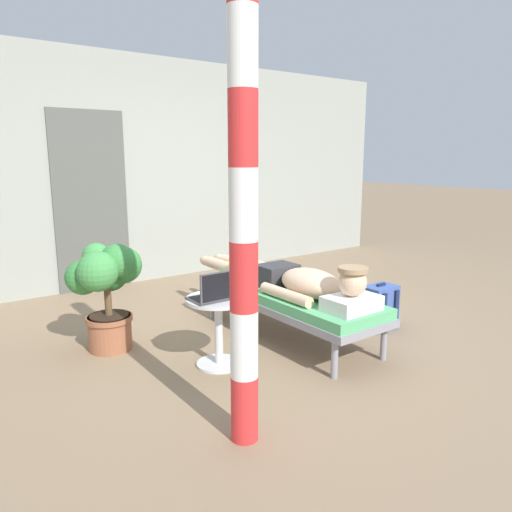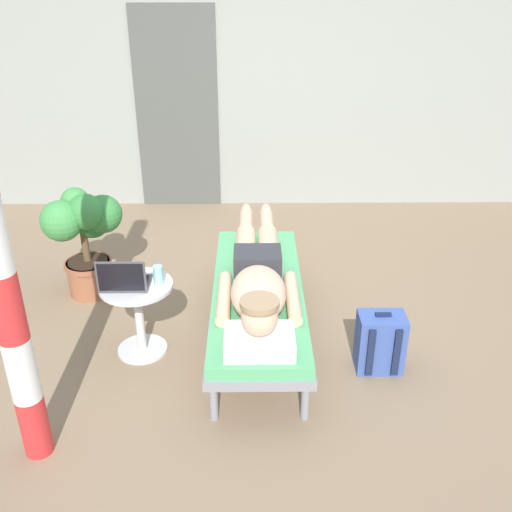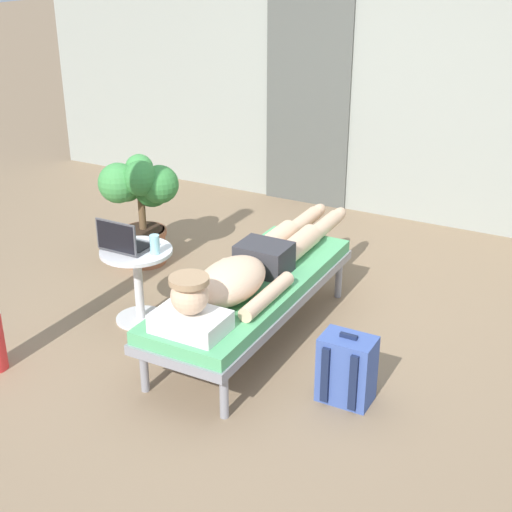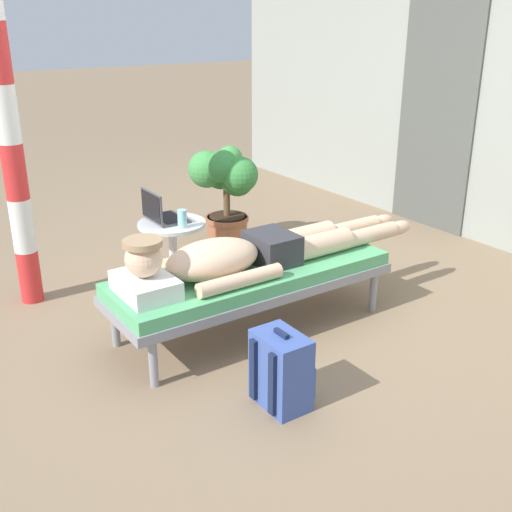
{
  "view_description": "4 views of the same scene",
  "coord_description": "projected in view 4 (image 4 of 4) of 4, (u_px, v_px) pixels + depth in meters",
  "views": [
    {
      "loc": [
        -2.56,
        -3.11,
        1.54
      ],
      "look_at": [
        -0.08,
        0.22,
        0.69
      ],
      "focal_mm": 34.45,
      "sensor_mm": 36.0,
      "label": 1
    },
    {
      "loc": [
        0.03,
        -3.45,
        2.4
      ],
      "look_at": [
        0.06,
        0.06,
        0.6
      ],
      "focal_mm": 40.64,
      "sensor_mm": 36.0,
      "label": 2
    },
    {
      "loc": [
        2.03,
        -3.65,
        2.43
      ],
      "look_at": [
        -0.05,
        0.24,
        0.45
      ],
      "focal_mm": 50.86,
      "sensor_mm": 36.0,
      "label": 3
    },
    {
      "loc": [
        3.04,
        -2.02,
        1.9
      ],
      "look_at": [
        0.06,
        0.01,
        0.48
      ],
      "focal_mm": 43.54,
      "sensor_mm": 36.0,
      "label": 4
    }
  ],
  "objects": [
    {
      "name": "backpack",
      "position": [
        281.0,
        371.0,
        3.16
      ],
      "size": [
        0.3,
        0.26,
        0.42
      ],
      "color": "#3F59A5",
      "rests_on": "ground"
    },
    {
      "name": "lounge_chair",
      "position": [
        251.0,
        278.0,
        3.89
      ],
      "size": [
        0.63,
        1.83,
        0.42
      ],
      "color": "gray",
      "rests_on": "ground"
    },
    {
      "name": "porch_post",
      "position": [
        6.0,
        114.0,
        3.92
      ],
      "size": [
        0.15,
        0.15,
        2.6
      ],
      "color": "red",
      "rests_on": "ground"
    },
    {
      "name": "house_door_panel",
      "position": [
        436.0,
        117.0,
        5.59
      ],
      "size": [
        0.84,
        0.03,
        2.04
      ],
      "primitive_type": "cube",
      "color": "#545651",
      "rests_on": "ground"
    },
    {
      "name": "person_reclining",
      "position": [
        245.0,
        254.0,
        3.81
      ],
      "size": [
        0.53,
        2.17,
        0.33
      ],
      "color": "white",
      "rests_on": "lounge_chair"
    },
    {
      "name": "laptop",
      "position": [
        161.0,
        213.0,
        4.36
      ],
      "size": [
        0.31,
        0.24,
        0.23
      ],
      "color": "#4C4C51",
      "rests_on": "side_table"
    },
    {
      "name": "drink_glass",
      "position": [
        182.0,
        219.0,
        4.23
      ],
      "size": [
        0.06,
        0.06,
        0.13
      ],
      "primitive_type": "cylinder",
      "color": "#99D8E5",
      "rests_on": "side_table"
    },
    {
      "name": "potted_plant",
      "position": [
        226.0,
        185.0,
        5.18
      ],
      "size": [
        0.61,
        0.49,
        0.87
      ],
      "color": "#9E5B3D",
      "rests_on": "ground"
    },
    {
      "name": "side_table",
      "position": [
        173.0,
        244.0,
        4.43
      ],
      "size": [
        0.48,
        0.48,
        0.52
      ],
      "color": "silver",
      "rests_on": "ground"
    },
    {
      "name": "ground_plane",
      "position": [
        250.0,
        321.0,
        4.09
      ],
      "size": [
        40.0,
        40.0,
        0.0
      ],
      "primitive_type": "plane",
      "color": "#8C7256"
    }
  ]
}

